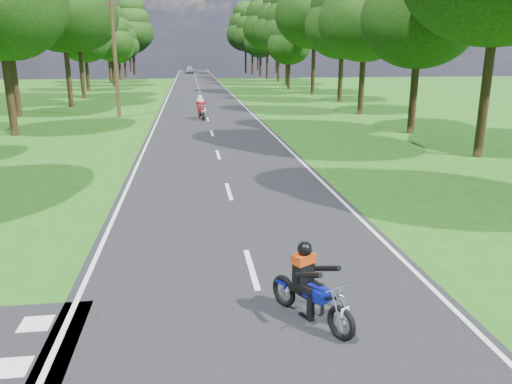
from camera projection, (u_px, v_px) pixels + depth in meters
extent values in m
plane|color=#1F5012|center=(266.00, 319.00, 8.43)|extent=(160.00, 160.00, 0.00)
cube|color=black|center=(200.00, 92.00, 56.15)|extent=(7.00, 140.00, 0.02)
cube|color=silver|center=(251.00, 268.00, 10.34)|extent=(0.12, 2.00, 0.01)
cube|color=silver|center=(229.00, 191.00, 16.06)|extent=(0.12, 2.00, 0.01)
cube|color=silver|center=(218.00, 155.00, 21.79)|extent=(0.12, 2.00, 0.01)
cube|color=silver|center=(212.00, 133.00, 27.51)|extent=(0.12, 2.00, 0.01)
cube|color=silver|center=(208.00, 119.00, 33.24)|extent=(0.12, 2.00, 0.01)
cube|color=silver|center=(205.00, 109.00, 38.97)|extent=(0.12, 2.00, 0.01)
cube|color=silver|center=(203.00, 102.00, 44.69)|extent=(0.12, 2.00, 0.01)
cube|color=silver|center=(201.00, 96.00, 50.42)|extent=(0.12, 2.00, 0.01)
cube|color=silver|center=(200.00, 92.00, 56.15)|extent=(0.12, 2.00, 0.01)
cube|color=silver|center=(199.00, 88.00, 61.87)|extent=(0.12, 2.00, 0.01)
cube|color=silver|center=(198.00, 85.00, 67.60)|extent=(0.12, 2.00, 0.01)
cube|color=silver|center=(197.00, 82.00, 73.32)|extent=(0.12, 2.00, 0.01)
cube|color=silver|center=(196.00, 80.00, 79.05)|extent=(0.12, 2.00, 0.01)
cube|color=silver|center=(196.00, 78.00, 84.78)|extent=(0.12, 2.00, 0.01)
cube|color=silver|center=(195.00, 77.00, 90.50)|extent=(0.12, 2.00, 0.01)
cube|color=silver|center=(195.00, 75.00, 96.23)|extent=(0.12, 2.00, 0.01)
cube|color=silver|center=(194.00, 74.00, 101.96)|extent=(0.12, 2.00, 0.01)
cube|color=silver|center=(194.00, 73.00, 107.68)|extent=(0.12, 2.00, 0.01)
cube|color=silver|center=(194.00, 72.00, 113.41)|extent=(0.12, 2.00, 0.01)
cube|color=silver|center=(194.00, 71.00, 119.13)|extent=(0.12, 2.00, 0.01)
cube|color=silver|center=(170.00, 92.00, 55.73)|extent=(0.10, 140.00, 0.01)
cube|color=silver|center=(229.00, 91.00, 56.56)|extent=(0.10, 140.00, 0.01)
cube|color=silver|center=(11.00, 367.00, 7.09)|extent=(0.50, 0.50, 0.01)
cube|color=silver|center=(36.00, 324.00, 8.24)|extent=(0.50, 0.50, 0.01)
cylinder|color=black|center=(10.00, 99.00, 26.39)|extent=(0.40, 0.40, 3.91)
cylinder|color=black|center=(16.00, 89.00, 34.15)|extent=(0.40, 0.40, 3.79)
ellipsoid|color=black|center=(7.00, 17.00, 32.88)|extent=(6.64, 6.64, 5.64)
cylinder|color=black|center=(69.00, 80.00, 40.46)|extent=(0.40, 0.40, 4.32)
ellipsoid|color=black|center=(62.00, 10.00, 39.02)|extent=(7.56, 7.56, 6.42)
cylinder|color=black|center=(82.00, 75.00, 47.56)|extent=(0.40, 0.40, 4.40)
ellipsoid|color=black|center=(77.00, 15.00, 46.09)|extent=(7.71, 7.71, 6.55)
cylinder|color=black|center=(88.00, 77.00, 56.79)|extent=(0.40, 0.40, 3.20)
ellipsoid|color=black|center=(84.00, 41.00, 55.72)|extent=(5.60, 5.60, 4.76)
ellipsoid|color=black|center=(83.00, 26.00, 55.30)|extent=(4.80, 4.80, 4.08)
ellipsoid|color=black|center=(82.00, 11.00, 54.88)|extent=(3.60, 3.60, 3.06)
cylinder|color=black|center=(114.00, 74.00, 64.06)|extent=(0.40, 0.40, 3.22)
ellipsoid|color=black|center=(111.00, 42.00, 62.99)|extent=(5.64, 5.64, 4.79)
ellipsoid|color=black|center=(110.00, 29.00, 62.56)|extent=(4.83, 4.83, 4.11)
ellipsoid|color=black|center=(109.00, 16.00, 62.13)|extent=(3.62, 3.62, 3.08)
cylinder|color=black|center=(110.00, 70.00, 71.22)|extent=(0.40, 0.40, 3.61)
ellipsoid|color=black|center=(108.00, 38.00, 70.02)|extent=(6.31, 6.31, 5.37)
ellipsoid|color=black|center=(107.00, 25.00, 69.54)|extent=(5.41, 5.41, 4.60)
ellipsoid|color=black|center=(106.00, 11.00, 69.06)|extent=(4.06, 4.06, 3.45)
cylinder|color=black|center=(120.00, 72.00, 78.86)|extent=(0.40, 0.40, 2.67)
ellipsoid|color=black|center=(119.00, 50.00, 77.97)|extent=(4.67, 4.67, 3.97)
ellipsoid|color=black|center=(118.00, 41.00, 77.62)|extent=(4.00, 4.00, 3.40)
ellipsoid|color=black|center=(117.00, 33.00, 77.27)|extent=(3.00, 3.00, 2.55)
cylinder|color=black|center=(125.00, 68.00, 87.52)|extent=(0.40, 0.40, 3.09)
ellipsoid|color=black|center=(124.00, 46.00, 86.49)|extent=(5.40, 5.40, 4.59)
ellipsoid|color=black|center=(123.00, 37.00, 86.08)|extent=(4.63, 4.63, 3.93)
ellipsoid|color=black|center=(123.00, 28.00, 85.67)|extent=(3.47, 3.47, 2.95)
cylinder|color=black|center=(134.00, 64.00, 93.66)|extent=(0.40, 0.40, 4.48)
ellipsoid|color=black|center=(132.00, 33.00, 92.17)|extent=(7.84, 7.84, 6.66)
ellipsoid|color=black|center=(132.00, 20.00, 91.58)|extent=(6.72, 6.72, 5.71)
ellipsoid|color=black|center=(131.00, 8.00, 90.98)|extent=(5.04, 5.04, 4.28)
cylinder|color=black|center=(134.00, 64.00, 102.15)|extent=(0.40, 0.40, 4.09)
ellipsoid|color=black|center=(132.00, 38.00, 100.78)|extent=(7.16, 7.16, 6.09)
ellipsoid|color=black|center=(131.00, 27.00, 100.24)|extent=(6.14, 6.14, 5.22)
ellipsoid|color=black|center=(131.00, 17.00, 99.70)|extent=(4.61, 4.61, 3.92)
cylinder|color=black|center=(484.00, 103.00, 20.85)|extent=(0.40, 0.40, 4.56)
cylinder|color=black|center=(413.00, 101.00, 27.17)|extent=(0.40, 0.40, 3.49)
ellipsoid|color=black|center=(420.00, 18.00, 26.00)|extent=(6.12, 6.12, 5.20)
cylinder|color=black|center=(361.00, 88.00, 35.64)|extent=(0.40, 0.40, 3.69)
ellipsoid|color=black|center=(365.00, 21.00, 34.41)|extent=(6.46, 6.46, 5.49)
cylinder|color=black|center=(340.00, 81.00, 44.21)|extent=(0.40, 0.40, 3.74)
ellipsoid|color=black|center=(343.00, 26.00, 42.96)|extent=(6.55, 6.55, 5.57)
ellipsoid|color=black|center=(344.00, 4.00, 42.46)|extent=(5.62, 5.62, 4.77)
cylinder|color=black|center=(313.00, 72.00, 51.95)|extent=(0.40, 0.40, 4.64)
ellipsoid|color=black|center=(315.00, 14.00, 50.40)|extent=(8.12, 8.12, 6.91)
cylinder|color=black|center=(289.00, 77.00, 58.91)|extent=(0.40, 0.40, 2.91)
ellipsoid|color=black|center=(289.00, 46.00, 57.94)|extent=(5.09, 5.09, 4.33)
ellipsoid|color=black|center=(289.00, 33.00, 57.56)|extent=(4.36, 4.36, 3.71)
ellipsoid|color=black|center=(290.00, 20.00, 57.17)|extent=(3.27, 3.27, 2.78)
cylinder|color=black|center=(287.00, 71.00, 66.07)|extent=(0.40, 0.40, 3.88)
ellipsoid|color=black|center=(287.00, 33.00, 64.78)|extent=(6.78, 6.78, 5.77)
ellipsoid|color=black|center=(288.00, 18.00, 64.26)|extent=(5.81, 5.81, 4.94)
ellipsoid|color=black|center=(288.00, 2.00, 63.75)|extent=(4.36, 4.36, 3.71)
cylinder|color=black|center=(278.00, 68.00, 74.16)|extent=(0.40, 0.40, 4.18)
ellipsoid|color=black|center=(279.00, 31.00, 72.76)|extent=(7.31, 7.31, 6.21)
ellipsoid|color=black|center=(279.00, 17.00, 72.21)|extent=(6.27, 6.27, 5.33)
ellipsoid|color=black|center=(279.00, 2.00, 71.66)|extent=(4.70, 4.70, 4.00)
cylinder|color=black|center=(267.00, 65.00, 82.61)|extent=(0.40, 0.40, 4.63)
ellipsoid|color=black|center=(267.00, 28.00, 81.06)|extent=(8.11, 8.11, 6.89)
ellipsoid|color=black|center=(268.00, 14.00, 80.45)|extent=(6.95, 6.95, 5.91)
cylinder|color=black|center=(260.00, 67.00, 89.72)|extent=(0.40, 0.40, 3.36)
ellipsoid|color=black|center=(260.00, 43.00, 88.60)|extent=(5.88, 5.88, 5.00)
ellipsoid|color=black|center=(261.00, 34.00, 88.15)|extent=(5.04, 5.04, 4.29)
ellipsoid|color=black|center=(261.00, 24.00, 87.71)|extent=(3.78, 3.78, 3.21)
cylinder|color=black|center=(252.00, 64.00, 96.45)|extent=(0.40, 0.40, 4.09)
ellipsoid|color=black|center=(252.00, 37.00, 95.09)|extent=(7.15, 7.15, 6.08)
ellipsoid|color=black|center=(252.00, 26.00, 94.55)|extent=(6.13, 6.13, 5.21)
ellipsoid|color=black|center=(252.00, 15.00, 94.01)|extent=(4.60, 4.60, 3.91)
cylinder|color=black|center=(246.00, 62.00, 103.74)|extent=(0.40, 0.40, 4.48)
ellipsoid|color=black|center=(246.00, 35.00, 102.25)|extent=(7.84, 7.84, 6.66)
ellipsoid|color=black|center=(245.00, 23.00, 101.66)|extent=(6.72, 6.72, 5.71)
ellipsoid|color=black|center=(245.00, 12.00, 101.07)|extent=(5.04, 5.04, 4.28)
cylinder|color=black|center=(130.00, 63.00, 111.14)|extent=(0.40, 0.40, 3.84)
ellipsoid|color=black|center=(129.00, 41.00, 109.86)|extent=(6.72, 6.72, 5.71)
ellipsoid|color=black|center=(128.00, 32.00, 109.35)|extent=(5.76, 5.76, 4.90)
ellipsoid|color=black|center=(128.00, 23.00, 108.84)|extent=(4.32, 4.32, 3.67)
cylinder|color=black|center=(258.00, 62.00, 116.64)|extent=(0.40, 0.40, 4.16)
ellipsoid|color=black|center=(258.00, 39.00, 115.25)|extent=(7.28, 7.28, 6.19)
ellipsoid|color=black|center=(258.00, 30.00, 114.70)|extent=(6.24, 6.24, 5.30)
ellipsoid|color=black|center=(258.00, 21.00, 114.15)|extent=(4.68, 4.68, 3.98)
cylinder|color=black|center=(111.00, 66.00, 96.62)|extent=(0.40, 0.40, 3.52)
ellipsoid|color=black|center=(110.00, 42.00, 95.44)|extent=(6.16, 6.16, 5.24)
ellipsoid|color=black|center=(109.00, 33.00, 94.98)|extent=(5.28, 5.28, 4.49)
ellipsoid|color=black|center=(108.00, 24.00, 94.51)|extent=(3.96, 3.96, 3.37)
cylinder|color=black|center=(276.00, 62.00, 103.49)|extent=(0.40, 0.40, 4.48)
ellipsoid|color=black|center=(277.00, 35.00, 101.99)|extent=(7.84, 7.84, 6.66)
ellipsoid|color=black|center=(277.00, 23.00, 101.40)|extent=(6.72, 6.72, 5.71)
ellipsoid|color=black|center=(277.00, 12.00, 100.81)|extent=(5.04, 5.04, 4.28)
cylinder|color=#382616|center=(115.00, 57.00, 33.32)|extent=(0.26, 0.26, 8.00)
cube|color=#382616|center=(111.00, 5.00, 32.43)|extent=(1.20, 0.10, 0.10)
imported|color=#ADB0B4|center=(189.00, 70.00, 104.08)|extent=(2.14, 4.56, 1.51)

